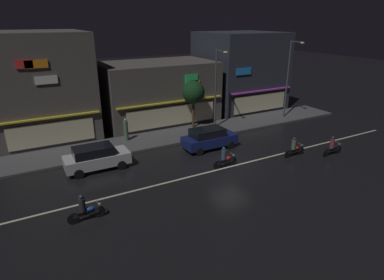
# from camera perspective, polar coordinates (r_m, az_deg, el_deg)

# --- Properties ---
(ground_plane) EXTENTS (140.00, 140.00, 0.00)m
(ground_plane) POSITION_cam_1_polar(r_m,az_deg,el_deg) (22.62, 6.83, -4.74)
(ground_plane) COLOR black
(lane_divider_stripe) EXTENTS (32.82, 0.16, 0.01)m
(lane_divider_stripe) POSITION_cam_1_polar(r_m,az_deg,el_deg) (22.62, 6.83, -4.73)
(lane_divider_stripe) COLOR beige
(lane_divider_stripe) RESTS_ON ground
(sidewalk_far) EXTENTS (34.55, 3.76, 0.14)m
(sidewalk_far) POSITION_cam_1_polar(r_m,az_deg,el_deg) (28.52, -1.81, 1.03)
(sidewalk_far) COLOR #4C4C4F
(sidewalk_far) RESTS_ON ground
(storefront_left_block) EXTENTS (7.92, 8.96, 8.76)m
(storefront_left_block) POSITION_cam_1_polar(r_m,az_deg,el_deg) (30.78, -25.33, 8.86)
(storefront_left_block) COLOR #56514C
(storefront_left_block) RESTS_ON ground
(storefront_center_block) EXTENTS (10.93, 6.83, 5.80)m
(storefront_center_block) POSITION_cam_1_polar(r_m,az_deg,el_deg) (32.32, -6.11, 8.50)
(storefront_center_block) COLOR #56514C
(storefront_center_block) RESTS_ON ground
(storefront_right_block) EXTENTS (8.39, 8.05, 8.36)m
(storefront_right_block) POSITION_cam_1_polar(r_m,az_deg,el_deg) (37.72, 8.42, 12.12)
(storefront_right_block) COLOR #2D333D
(storefront_right_block) RESTS_ON ground
(streetlamp_west) EXTENTS (0.44, 1.64, 7.11)m
(streetlamp_west) POSITION_cam_1_polar(r_m,az_deg,el_deg) (29.12, 4.49, 10.09)
(streetlamp_west) COLOR #47494C
(streetlamp_west) RESTS_ON sidewalk_far
(streetlamp_mid) EXTENTS (0.44, 1.64, 7.63)m
(streetlamp_mid) POSITION_cam_1_polar(r_m,az_deg,el_deg) (33.73, 16.95, 11.20)
(streetlamp_mid) COLOR #47494C
(streetlamp_mid) RESTS_ON sidewalk_far
(pedestrian_on_sidewalk) EXTENTS (0.38, 0.38, 1.89)m
(pedestrian_on_sidewalk) POSITION_cam_1_polar(r_m,az_deg,el_deg) (27.17, -11.67, 1.70)
(pedestrian_on_sidewalk) COLOR #4C664C
(pedestrian_on_sidewalk) RESTS_ON sidewalk_far
(street_tree) EXTENTS (2.07, 2.07, 4.37)m
(street_tree) POSITION_cam_1_polar(r_m,az_deg,el_deg) (29.31, 0.24, 8.45)
(street_tree) COLOR #473323
(street_tree) RESTS_ON sidewalk_far
(parked_car_near_kerb) EXTENTS (4.30, 1.98, 1.67)m
(parked_car_near_kerb) POSITION_cam_1_polar(r_m,az_deg,el_deg) (25.32, 3.03, 0.35)
(parked_car_near_kerb) COLOR navy
(parked_car_near_kerb) RESTS_ON ground
(parked_car_trailing) EXTENTS (4.30, 1.98, 1.67)m
(parked_car_trailing) POSITION_cam_1_polar(r_m,az_deg,el_deg) (22.76, -16.69, -2.96)
(parked_car_trailing) COLOR silver
(parked_car_trailing) RESTS_ON ground
(motorcycle_lead) EXTENTS (1.90, 0.60, 1.52)m
(motorcycle_lead) POSITION_cam_1_polar(r_m,az_deg,el_deg) (17.43, -18.51, -11.69)
(motorcycle_lead) COLOR black
(motorcycle_lead) RESTS_ON ground
(motorcycle_following) EXTENTS (1.90, 0.60, 1.52)m
(motorcycle_following) POSITION_cam_1_polar(r_m,az_deg,el_deg) (26.33, 23.69, -1.18)
(motorcycle_following) COLOR black
(motorcycle_following) RESTS_ON ground
(motorcycle_opposite_lane) EXTENTS (1.90, 0.60, 1.52)m
(motorcycle_opposite_lane) POSITION_cam_1_polar(r_m,az_deg,el_deg) (22.28, 5.82, -3.32)
(motorcycle_opposite_lane) COLOR black
(motorcycle_opposite_lane) RESTS_ON ground
(motorcycle_trailing_far) EXTENTS (1.90, 0.60, 1.52)m
(motorcycle_trailing_far) POSITION_cam_1_polar(r_m,az_deg,el_deg) (25.09, 17.71, -1.42)
(motorcycle_trailing_far) COLOR black
(motorcycle_trailing_far) RESTS_ON ground
(traffic_cone) EXTENTS (0.36, 0.36, 0.55)m
(traffic_cone) POSITION_cam_1_polar(r_m,az_deg,el_deg) (26.56, 2.19, -0.01)
(traffic_cone) COLOR orange
(traffic_cone) RESTS_ON ground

